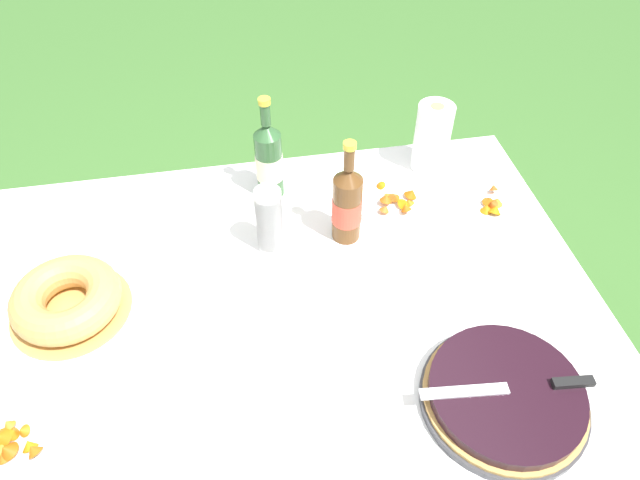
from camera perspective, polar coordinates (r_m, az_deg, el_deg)
ground_plane at (r=2.07m, az=-5.52°, el=-19.07°), size 16.00×16.00×0.00m
garden_table at (r=1.50m, az=-7.29°, el=-8.23°), size 1.79×1.16×0.72m
tablecloth at (r=1.46m, az=-7.46°, el=-7.16°), size 1.80×1.17×0.10m
berry_tart at (r=1.34m, az=17.98°, el=-14.60°), size 0.36×0.36×0.06m
serving_knife at (r=1.32m, az=19.55°, el=-13.64°), size 0.38×0.06×0.01m
bundt_cake at (r=1.53m, az=-24.00°, el=-5.47°), size 0.29×0.29×0.09m
cup_stack at (r=1.51m, az=-5.08°, el=1.97°), size 0.07×0.07×0.20m
cider_bottle_green at (r=1.67m, az=-5.12°, el=7.98°), size 0.08×0.08×0.33m
cider_bottle_amber at (r=1.53m, az=2.73°, el=3.63°), size 0.08×0.08×0.32m
snack_plate_near at (r=1.39m, az=-28.08°, el=-17.78°), size 0.23×0.23×0.06m
snack_plate_left at (r=1.71m, az=7.28°, el=3.89°), size 0.23×0.23×0.05m
snack_plate_right at (r=1.75m, az=16.41°, el=3.45°), size 0.20×0.20×0.05m
paper_towel_roll at (r=1.81m, az=11.15°, el=10.04°), size 0.11×0.11×0.22m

